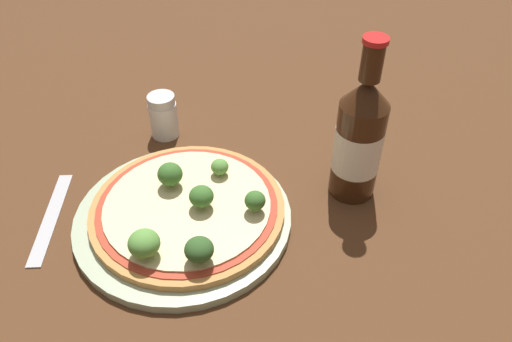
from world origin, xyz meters
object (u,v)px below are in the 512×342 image
Objects in this scene: pepper_shaker at (163,116)px; fork at (51,217)px; beer_bottle at (359,139)px; pizza at (188,208)px.

fork is at bearing -105.25° from pepper_shaker.
pepper_shaker is at bearing -37.11° from fork.
beer_bottle is at bearing -84.95° from fork.
beer_bottle is at bearing 33.37° from pizza.
pizza is at bearing -146.63° from beer_bottle.
fork is at bearing -153.09° from beer_bottle.
pepper_shaker is at bearing 125.73° from pizza.
beer_bottle reaches higher than pepper_shaker.
beer_bottle reaches higher than fork.
beer_bottle is (0.18, 0.12, 0.07)m from pizza.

